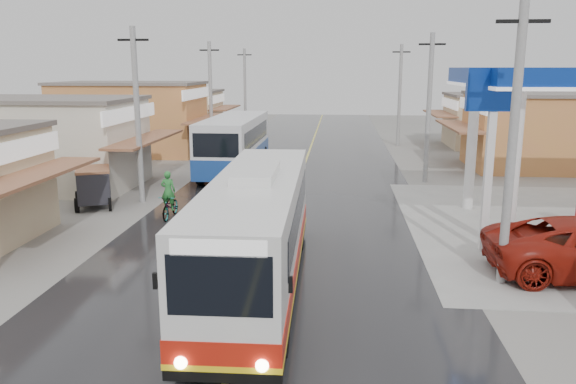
# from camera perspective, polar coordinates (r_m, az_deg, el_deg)

# --- Properties ---
(ground) EXTENTS (120.00, 120.00, 0.00)m
(ground) POSITION_cam_1_polar(r_m,az_deg,el_deg) (17.32, -2.39, -8.45)
(ground) COLOR slate
(ground) RESTS_ON ground
(road) EXTENTS (12.00, 90.00, 0.02)m
(road) POSITION_cam_1_polar(r_m,az_deg,el_deg) (31.72, 1.13, 1.27)
(road) COLOR black
(road) RESTS_ON ground
(centre_line) EXTENTS (0.15, 90.00, 0.01)m
(centre_line) POSITION_cam_1_polar(r_m,az_deg,el_deg) (31.71, 1.13, 1.30)
(centre_line) COLOR #D8CC4C
(centre_line) RESTS_ON road
(shopfronts_left) EXTENTS (11.00, 44.00, 5.20)m
(shopfronts_left) POSITION_cam_1_polar(r_m,az_deg,el_deg) (37.76, -18.63, 2.42)
(shopfronts_left) COLOR tan
(shopfronts_left) RESTS_ON ground
(utility_poles_left) EXTENTS (1.60, 50.00, 8.00)m
(utility_poles_left) POSITION_cam_1_polar(r_m,az_deg,el_deg) (33.88, -10.65, 1.77)
(utility_poles_left) COLOR gray
(utility_poles_left) RESTS_ON ground
(utility_poles_right) EXTENTS (1.60, 36.00, 8.00)m
(utility_poles_right) POSITION_cam_1_polar(r_m,az_deg,el_deg) (32.01, 13.73, 1.00)
(utility_poles_right) COLOR gray
(utility_poles_right) RESTS_ON ground
(coach_bus) EXTENTS (2.70, 11.22, 3.49)m
(coach_bus) POSITION_cam_1_polar(r_m,az_deg,el_deg) (15.91, -3.14, -3.97)
(coach_bus) COLOR silver
(coach_bus) RESTS_ON road
(second_bus) EXTENTS (2.83, 10.07, 3.34)m
(second_bus) POSITION_cam_1_polar(r_m,az_deg,el_deg) (33.55, -5.45, 4.93)
(second_bus) COLOR silver
(second_bus) RESTS_ON road
(cyclist) EXTENTS (0.68, 1.90, 2.04)m
(cyclist) POSITION_cam_1_polar(r_m,az_deg,el_deg) (24.02, -11.91, -1.05)
(cyclist) COLOR black
(cyclist) RESTS_ON ground
(tricycle_near) EXTENTS (2.34, 2.59, 1.80)m
(tricycle_near) POSITION_cam_1_polar(r_m,az_deg,el_deg) (26.73, -19.18, 0.67)
(tricycle_near) COLOR #26262D
(tricycle_near) RESTS_ON ground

